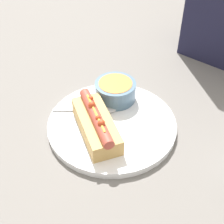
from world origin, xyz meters
TOP-DOWN VIEW (x-y plane):
  - ground_plane at (0.00, 0.00)m, footprint 4.00×4.00m
  - dinner_plate at (0.00, 0.00)m, footprint 0.29×0.29m
  - hot_dog at (-0.01, -0.04)m, footprint 0.17×0.14m
  - soup_bowl at (-0.05, 0.07)m, footprint 0.10×0.10m
  - spoon at (-0.05, 0.01)m, footprint 0.13×0.11m

SIDE VIEW (x-z plane):
  - ground_plane at x=0.00m, z-range 0.00..0.00m
  - dinner_plate at x=0.00m, z-range 0.00..0.02m
  - spoon at x=-0.05m, z-range 0.01..0.02m
  - hot_dog at x=-0.01m, z-range 0.01..0.07m
  - soup_bowl at x=-0.05m, z-range 0.02..0.06m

